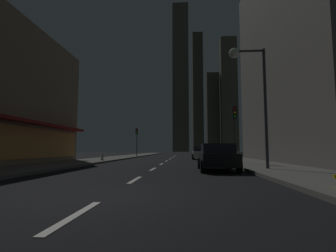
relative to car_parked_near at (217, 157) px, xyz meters
name	(u,v)px	position (x,y,z in m)	size (l,w,h in m)	color
ground_plane	(173,157)	(-3.60, 24.39, -0.79)	(78.00, 136.00, 0.10)	black
sidewalk_right	(220,157)	(3.40, 24.39, -0.67)	(4.00, 76.00, 0.15)	#605E59
sidewalk_left	(127,156)	(-10.60, 24.39, -0.67)	(4.00, 76.00, 0.15)	#605E59
lane_marking_center	(167,161)	(-3.60, 11.19, -0.73)	(0.16, 43.80, 0.01)	silver
building_apartment_right	(330,46)	(10.90, 8.39, 9.35)	(11.00, 20.00, 20.18)	slate
skyscraper_distant_tall	(181,77)	(-4.06, 107.12, 35.74)	(7.72, 5.12, 72.96)	#4E4A3A
skyscraper_distant_mid	(198,92)	(4.73, 117.24, 30.37)	(5.31, 6.17, 62.23)	#423F31
skyscraper_distant_short	(213,112)	(13.67, 130.43, 21.38)	(6.94, 8.06, 44.25)	#423F31
skyscraper_distant_slender	(229,94)	(22.02, 125.13, 30.80)	(8.78, 6.01, 63.07)	brown
car_parked_near	(217,157)	(0.00, 0.00, 0.00)	(1.98, 4.24, 1.45)	black
car_parked_far	(201,153)	(0.00, 15.91, 0.00)	(1.98, 4.24, 1.45)	silver
fire_hydrant_far_left	(102,157)	(-9.50, 9.43, -0.29)	(0.42, 0.30, 0.65)	#B2B2B2
traffic_light_near_right	(234,122)	(1.90, 4.97, 2.45)	(0.32, 0.48, 4.20)	#2D2D2D
traffic_light_far_left	(137,136)	(-9.10, 23.96, 2.45)	(0.32, 0.48, 4.20)	#2D2D2D
street_lamp_right	(249,77)	(1.78, -0.14, 4.33)	(1.96, 0.56, 6.58)	#38383D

